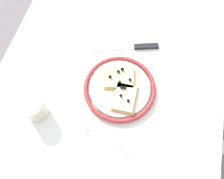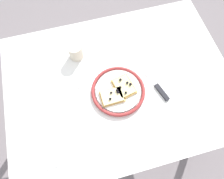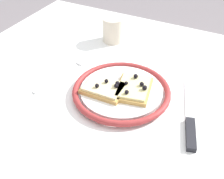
{
  "view_description": "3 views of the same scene",
  "coord_description": "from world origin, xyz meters",
  "px_view_note": "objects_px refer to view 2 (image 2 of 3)",
  "views": [
    {
      "loc": [
        -0.31,
        -0.09,
        1.39
      ],
      "look_at": [
        -0.03,
        -0.02,
        0.72
      ],
      "focal_mm": 34.55,
      "sensor_mm": 36.0,
      "label": 1
    },
    {
      "loc": [
        -0.14,
        -0.38,
        1.56
      ],
      "look_at": [
        -0.05,
        -0.04,
        0.74
      ],
      "focal_mm": 32.33,
      "sensor_mm": 36.0,
      "label": 2
    },
    {
      "loc": [
        0.21,
        -0.55,
        1.17
      ],
      "look_at": [
        -0.04,
        -0.06,
        0.72
      ],
      "focal_mm": 45.82,
      "sensor_mm": 36.0,
      "label": 3
    }
  ],
  "objects_px": {
    "pizza_slice_near": "(124,86)",
    "knife": "(157,87)",
    "pizza_slice_far": "(112,96)",
    "plate": "(118,91)",
    "napkin": "(50,154)",
    "dining_table": "(119,90)",
    "fork": "(80,100)",
    "cup": "(76,51)"
  },
  "relations": [
    {
      "from": "dining_table",
      "to": "pizza_slice_near",
      "type": "height_order",
      "value": "pizza_slice_near"
    },
    {
      "from": "pizza_slice_near",
      "to": "napkin",
      "type": "bearing_deg",
      "value": -151.81
    },
    {
      "from": "pizza_slice_near",
      "to": "knife",
      "type": "xyz_separation_m",
      "value": [
        0.15,
        -0.03,
        -0.02
      ]
    },
    {
      "from": "knife",
      "to": "cup",
      "type": "distance_m",
      "value": 0.42
    },
    {
      "from": "dining_table",
      "to": "knife",
      "type": "relative_size",
      "value": 4.51
    },
    {
      "from": "pizza_slice_near",
      "to": "plate",
      "type": "bearing_deg",
      "value": -164.74
    },
    {
      "from": "dining_table",
      "to": "plate",
      "type": "bearing_deg",
      "value": -114.75
    },
    {
      "from": "pizza_slice_near",
      "to": "pizza_slice_far",
      "type": "distance_m",
      "value": 0.07
    },
    {
      "from": "plate",
      "to": "fork",
      "type": "distance_m",
      "value": 0.18
    },
    {
      "from": "cup",
      "to": "napkin",
      "type": "relative_size",
      "value": 0.71
    },
    {
      "from": "fork",
      "to": "dining_table",
      "type": "bearing_deg",
      "value": 11.59
    },
    {
      "from": "pizza_slice_far",
      "to": "cup",
      "type": "bearing_deg",
      "value": 112.47
    },
    {
      "from": "dining_table",
      "to": "pizza_slice_far",
      "type": "xyz_separation_m",
      "value": [
        -0.06,
        -0.07,
        0.12
      ]
    },
    {
      "from": "plate",
      "to": "knife",
      "type": "relative_size",
      "value": 1.04
    },
    {
      "from": "fork",
      "to": "cup",
      "type": "bearing_deg",
      "value": 81.41
    },
    {
      "from": "napkin",
      "to": "plate",
      "type": "bearing_deg",
      "value": 29.18
    },
    {
      "from": "knife",
      "to": "fork",
      "type": "distance_m",
      "value": 0.36
    },
    {
      "from": "dining_table",
      "to": "napkin",
      "type": "bearing_deg",
      "value": -146.97
    },
    {
      "from": "plate",
      "to": "napkin",
      "type": "distance_m",
      "value": 0.39
    },
    {
      "from": "dining_table",
      "to": "knife",
      "type": "xyz_separation_m",
      "value": [
        0.16,
        -0.07,
        0.1
      ]
    },
    {
      "from": "pizza_slice_near",
      "to": "pizza_slice_far",
      "type": "height_order",
      "value": "pizza_slice_near"
    },
    {
      "from": "plate",
      "to": "cup",
      "type": "xyz_separation_m",
      "value": [
        -0.14,
        0.24,
        0.03
      ]
    },
    {
      "from": "dining_table",
      "to": "fork",
      "type": "bearing_deg",
      "value": -168.41
    },
    {
      "from": "dining_table",
      "to": "fork",
      "type": "relative_size",
      "value": 5.29
    },
    {
      "from": "dining_table",
      "to": "knife",
      "type": "height_order",
      "value": "knife"
    },
    {
      "from": "pizza_slice_near",
      "to": "cup",
      "type": "distance_m",
      "value": 0.29
    },
    {
      "from": "plate",
      "to": "knife",
      "type": "bearing_deg",
      "value": -8.09
    },
    {
      "from": "pizza_slice_near",
      "to": "dining_table",
      "type": "bearing_deg",
      "value": 102.84
    },
    {
      "from": "knife",
      "to": "dining_table",
      "type": "bearing_deg",
      "value": 156.23
    },
    {
      "from": "dining_table",
      "to": "napkin",
      "type": "distance_m",
      "value": 0.44
    },
    {
      "from": "pizza_slice_near",
      "to": "pizza_slice_far",
      "type": "bearing_deg",
      "value": -153.32
    },
    {
      "from": "knife",
      "to": "napkin",
      "type": "relative_size",
      "value": 2.1
    },
    {
      "from": "fork",
      "to": "cup",
      "type": "relative_size",
      "value": 2.54
    },
    {
      "from": "pizza_slice_far",
      "to": "knife",
      "type": "relative_size",
      "value": 0.44
    },
    {
      "from": "fork",
      "to": "napkin",
      "type": "relative_size",
      "value": 1.79
    },
    {
      "from": "dining_table",
      "to": "fork",
      "type": "xyz_separation_m",
      "value": [
        -0.2,
        -0.04,
        0.09
      ]
    },
    {
      "from": "plate",
      "to": "fork",
      "type": "bearing_deg",
      "value": 178.73
    },
    {
      "from": "dining_table",
      "to": "pizza_slice_far",
      "type": "relative_size",
      "value": 10.21
    },
    {
      "from": "plate",
      "to": "knife",
      "type": "distance_m",
      "value": 0.18
    },
    {
      "from": "pizza_slice_near",
      "to": "fork",
      "type": "distance_m",
      "value": 0.21
    },
    {
      "from": "fork",
      "to": "plate",
      "type": "bearing_deg",
      "value": -1.27
    },
    {
      "from": "cup",
      "to": "pizza_slice_far",
      "type": "bearing_deg",
      "value": -67.53
    }
  ]
}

